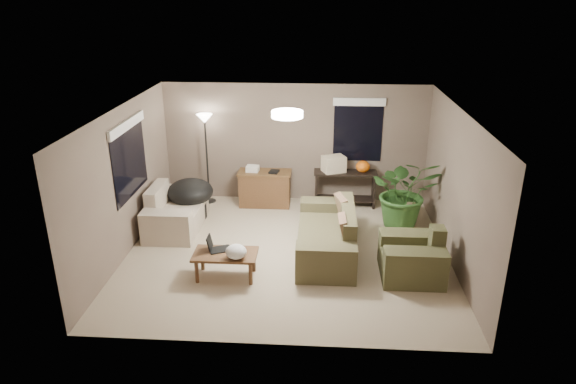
# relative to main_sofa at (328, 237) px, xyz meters

# --- Properties ---
(room_shell) EXTENTS (5.50, 5.50, 5.50)m
(room_shell) POSITION_rel_main_sofa_xyz_m (-0.71, -0.05, 0.96)
(room_shell) COLOR tan
(room_shell) RESTS_ON ground
(main_sofa) EXTENTS (0.95, 2.20, 0.85)m
(main_sofa) POSITION_rel_main_sofa_xyz_m (0.00, 0.00, 0.00)
(main_sofa) COLOR brown
(main_sofa) RESTS_ON ground
(throw_pillows) EXTENTS (0.35, 1.38, 0.47)m
(throw_pillows) POSITION_rel_main_sofa_xyz_m (0.26, -0.00, 0.36)
(throw_pillows) COLOR #8C7251
(throw_pillows) RESTS_ON main_sofa
(loveseat) EXTENTS (0.90, 1.60, 0.85)m
(loveseat) POSITION_rel_main_sofa_xyz_m (-2.91, 0.80, 0.00)
(loveseat) COLOR beige
(loveseat) RESTS_ON ground
(armchair) EXTENTS (0.95, 1.00, 0.85)m
(armchair) POSITION_rel_main_sofa_xyz_m (1.32, -0.68, 0.00)
(armchair) COLOR #4A4A2C
(armchair) RESTS_ON ground
(coffee_table) EXTENTS (1.00, 0.55, 0.42)m
(coffee_table) POSITION_rel_main_sofa_xyz_m (-1.62, -0.93, 0.06)
(coffee_table) COLOR brown
(coffee_table) RESTS_ON ground
(laptop) EXTENTS (0.39, 0.34, 0.24)m
(laptop) POSITION_rel_main_sofa_xyz_m (-1.79, -0.83, 0.19)
(laptop) COLOR black
(laptop) RESTS_ON coffee_table
(plastic_bag) EXTENTS (0.35, 0.32, 0.23)m
(plastic_bag) POSITION_rel_main_sofa_xyz_m (-1.42, -1.08, 0.24)
(plastic_bag) COLOR white
(plastic_bag) RESTS_ON coffee_table
(desk) EXTENTS (1.10, 0.50, 0.75)m
(desk) POSITION_rel_main_sofa_xyz_m (-1.31, 2.03, 0.08)
(desk) COLOR brown
(desk) RESTS_ON ground
(desk_papers) EXTENTS (0.69, 0.29, 0.12)m
(desk_papers) POSITION_rel_main_sofa_xyz_m (-1.47, 2.02, 0.51)
(desk_papers) COLOR silver
(desk_papers) RESTS_ON desk
(console_table) EXTENTS (1.30, 0.40, 0.75)m
(console_table) POSITION_rel_main_sofa_xyz_m (0.36, 2.13, 0.14)
(console_table) COLOR black
(console_table) RESTS_ON ground
(pumpkin) EXTENTS (0.31, 0.31, 0.24)m
(pumpkin) POSITION_rel_main_sofa_xyz_m (0.71, 2.13, 0.57)
(pumpkin) COLOR orange
(pumpkin) RESTS_ON console_table
(cardboard_box) EXTENTS (0.53, 0.48, 0.33)m
(cardboard_box) POSITION_rel_main_sofa_xyz_m (0.11, 2.13, 0.62)
(cardboard_box) COLOR beige
(cardboard_box) RESTS_ON console_table
(papasan_chair) EXTENTS (0.90, 0.90, 0.80)m
(papasan_chair) POSITION_rel_main_sofa_xyz_m (-2.71, 1.30, 0.17)
(papasan_chair) COLOR black
(papasan_chair) RESTS_ON ground
(floor_lamp) EXTENTS (0.32, 0.32, 1.91)m
(floor_lamp) POSITION_rel_main_sofa_xyz_m (-2.54, 2.15, 1.30)
(floor_lamp) COLOR black
(floor_lamp) RESTS_ON ground
(ceiling_fixture) EXTENTS (0.50, 0.50, 0.10)m
(ceiling_fixture) POSITION_rel_main_sofa_xyz_m (-0.71, -0.05, 2.15)
(ceiling_fixture) COLOR white
(ceiling_fixture) RESTS_ON room_shell
(houseplant) EXTENTS (1.26, 1.41, 1.10)m
(houseplant) POSITION_rel_main_sofa_xyz_m (1.44, 1.19, 0.25)
(houseplant) COLOR #2D5923
(houseplant) RESTS_ON ground
(cat_scratching_post) EXTENTS (0.32, 0.32, 0.50)m
(cat_scratching_post) POSITION_rel_main_sofa_xyz_m (1.54, 1.06, -0.08)
(cat_scratching_post) COLOR tan
(cat_scratching_post) RESTS_ON ground
(window_left) EXTENTS (0.05, 1.56, 1.33)m
(window_left) POSITION_rel_main_sofa_xyz_m (-3.43, 0.25, 1.49)
(window_left) COLOR black
(window_left) RESTS_ON room_shell
(window_back) EXTENTS (1.06, 0.05, 1.33)m
(window_back) POSITION_rel_main_sofa_xyz_m (0.59, 2.43, 1.49)
(window_back) COLOR black
(window_back) RESTS_ON room_shell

